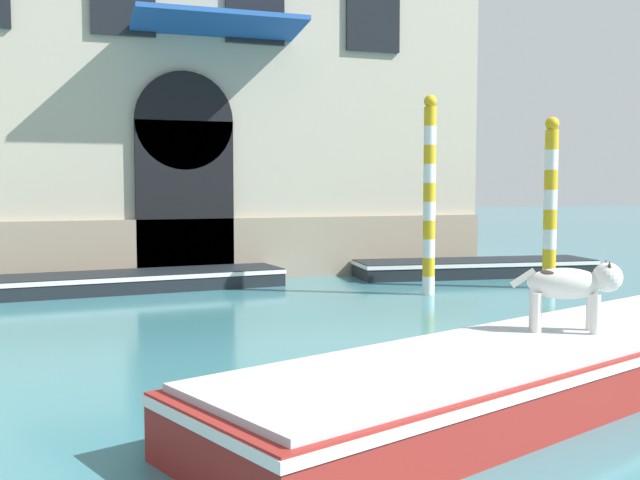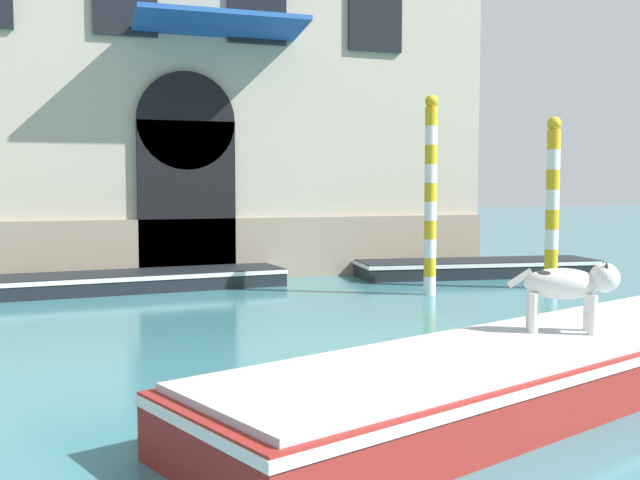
{
  "view_description": "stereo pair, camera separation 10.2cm",
  "coord_description": "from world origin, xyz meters",
  "px_view_note": "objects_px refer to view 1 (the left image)",
  "views": [
    {
      "loc": [
        -3.71,
        0.36,
        2.07
      ],
      "look_at": [
        0.17,
        11.37,
        1.2
      ],
      "focal_mm": 42.0,
      "sensor_mm": 36.0,
      "label": 1
    },
    {
      "loc": [
        -3.61,
        0.33,
        2.07
      ],
      "look_at": [
        0.17,
        11.37,
        1.2
      ],
      "focal_mm": 42.0,
      "sensor_mm": 36.0,
      "label": 2
    }
  ],
  "objects_px": {
    "mooring_pole_0": "(429,195)",
    "mooring_pole_2": "(550,202)",
    "boat_moored_near_palazzo": "(138,280)",
    "boat_moored_far": "(475,267)",
    "dog_on_deck": "(573,285)",
    "boat_foreground": "(555,361)"
  },
  "relations": [
    {
      "from": "boat_moored_near_palazzo",
      "to": "boat_moored_far",
      "type": "height_order",
      "value": "boat_moored_far"
    },
    {
      "from": "boat_foreground",
      "to": "mooring_pole_0",
      "type": "relative_size",
      "value": 2.2
    },
    {
      "from": "boat_foreground",
      "to": "mooring_pole_2",
      "type": "bearing_deg",
      "value": 34.25
    },
    {
      "from": "boat_foreground",
      "to": "dog_on_deck",
      "type": "height_order",
      "value": "dog_on_deck"
    },
    {
      "from": "boat_foreground",
      "to": "boat_moored_far",
      "type": "height_order",
      "value": "boat_foreground"
    },
    {
      "from": "boat_foreground",
      "to": "mooring_pole_0",
      "type": "distance_m",
      "value": 6.81
    },
    {
      "from": "boat_moored_far",
      "to": "mooring_pole_0",
      "type": "relative_size",
      "value": 1.5
    },
    {
      "from": "boat_moored_far",
      "to": "mooring_pole_2",
      "type": "height_order",
      "value": "mooring_pole_2"
    },
    {
      "from": "dog_on_deck",
      "to": "boat_moored_near_palazzo",
      "type": "xyz_separation_m",
      "value": [
        -3.41,
        8.73,
        -0.87
      ]
    },
    {
      "from": "dog_on_deck",
      "to": "boat_moored_near_palazzo",
      "type": "distance_m",
      "value": 9.41
    },
    {
      "from": "boat_moored_near_palazzo",
      "to": "mooring_pole_0",
      "type": "xyz_separation_m",
      "value": [
        5.09,
        -2.45,
        1.69
      ]
    },
    {
      "from": "boat_foreground",
      "to": "dog_on_deck",
      "type": "relative_size",
      "value": 8.22
    },
    {
      "from": "boat_foreground",
      "to": "boat_moored_far",
      "type": "distance_m",
      "value": 9.57
    },
    {
      "from": "boat_moored_far",
      "to": "mooring_pole_2",
      "type": "distance_m",
      "value": 2.73
    },
    {
      "from": "mooring_pole_0",
      "to": "mooring_pole_2",
      "type": "distance_m",
      "value": 2.69
    },
    {
      "from": "mooring_pole_0",
      "to": "mooring_pole_2",
      "type": "bearing_deg",
      "value": -0.16
    },
    {
      "from": "boat_moored_far",
      "to": "mooring_pole_0",
      "type": "bearing_deg",
      "value": -128.99
    },
    {
      "from": "boat_foreground",
      "to": "mooring_pole_2",
      "type": "xyz_separation_m",
      "value": [
        4.6,
        6.33,
        1.41
      ]
    },
    {
      "from": "dog_on_deck",
      "to": "boat_moored_far",
      "type": "bearing_deg",
      "value": 93.64
    },
    {
      "from": "dog_on_deck",
      "to": "mooring_pole_0",
      "type": "xyz_separation_m",
      "value": [
        1.68,
        6.28,
        0.82
      ]
    },
    {
      "from": "dog_on_deck",
      "to": "mooring_pole_0",
      "type": "relative_size",
      "value": 0.27
    },
    {
      "from": "boat_moored_near_palazzo",
      "to": "mooring_pole_2",
      "type": "distance_m",
      "value": 8.29
    }
  ]
}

